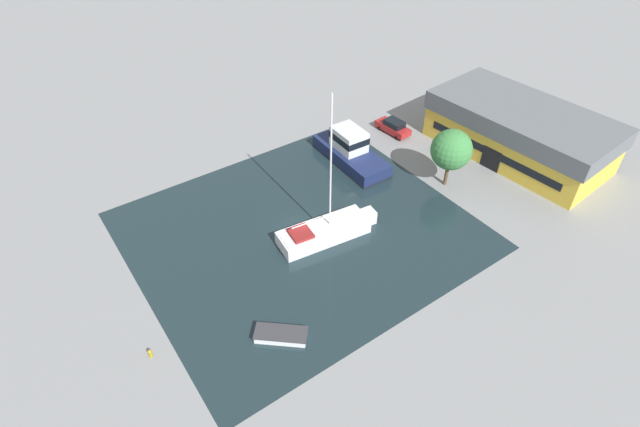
{
  "coord_description": "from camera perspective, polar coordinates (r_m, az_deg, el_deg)",
  "views": [
    {
      "loc": [
        30.52,
        -19.2,
        32.57
      ],
      "look_at": [
        0.0,
        2.31,
        1.0
      ],
      "focal_mm": 28.0,
      "sensor_mm": 36.0,
      "label": 1
    }
  ],
  "objects": [
    {
      "name": "water_canal",
      "position": [
        48.59,
        -2.23,
        -1.91
      ],
      "size": [
        27.75,
        30.83,
        0.01
      ],
      "primitive_type": "cube",
      "color": "#19282D",
      "rests_on": "ground"
    },
    {
      "name": "warehouse_building",
      "position": [
        62.22,
        21.89,
        8.72
      ],
      "size": [
        20.99,
        11.97,
        5.78
      ],
      "rotation": [
        0.0,
        0.0,
        0.08
      ],
      "color": "gold",
      "rests_on": "ground"
    },
    {
      "name": "quay_tree_near_building",
      "position": [
        53.6,
        14.78,
        7.05
      ],
      "size": [
        4.3,
        4.3,
        6.55
      ],
      "color": "brown",
      "rests_on": "ground"
    },
    {
      "name": "mooring_bollard",
      "position": [
        40.89,
        -18.84,
        -14.88
      ],
      "size": [
        0.32,
        0.32,
        0.76
      ],
      "color": "olive",
      "rests_on": "ground"
    },
    {
      "name": "ground_plane",
      "position": [
        48.59,
        -2.23,
        -1.92
      ],
      "size": [
        440.0,
        440.0,
        0.0
      ],
      "primitive_type": "plane",
      "color": "gray"
    },
    {
      "name": "motor_cruiser",
      "position": [
        57.35,
        3.48,
        7.22
      ],
      "size": [
        10.44,
        4.35,
        3.91
      ],
      "rotation": [
        0.0,
        0.0,
        1.53
      ],
      "color": "#19234C",
      "rests_on": "water_canal"
    },
    {
      "name": "parked_car",
      "position": [
        63.48,
        8.37,
        9.8
      ],
      "size": [
        4.77,
        2.19,
        1.74
      ],
      "rotation": [
        0.0,
        0.0,
        1.65
      ],
      "color": "maroon",
      "rests_on": "ground"
    },
    {
      "name": "sailboat_moored",
      "position": [
        47.29,
        0.63,
        -1.97
      ],
      "size": [
        4.06,
        10.18,
        14.91
      ],
      "rotation": [
        0.0,
        0.0,
        -0.12
      ],
      "color": "silver",
      "rests_on": "water_canal"
    },
    {
      "name": "small_dinghy",
      "position": [
        40.0,
        -4.48,
        -13.66
      ],
      "size": [
        3.96,
        4.21,
        0.65
      ],
      "rotation": [
        0.0,
        0.0,
        5.57
      ],
      "color": "white",
      "rests_on": "water_canal"
    }
  ]
}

